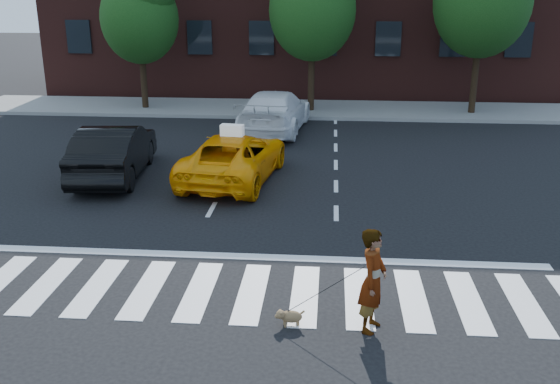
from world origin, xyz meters
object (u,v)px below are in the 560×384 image
(white_suv, at_px, (275,111))
(woman, at_px, (373,280))
(dog, at_px, (289,316))
(black_sedan, at_px, (114,151))
(tree_left, at_px, (140,9))
(taxi, at_px, (234,157))

(white_suv, xyz_separation_m, woman, (2.94, -14.44, 0.11))
(woman, distance_m, dog, 1.56)
(woman, bearing_deg, black_sedan, 60.76)
(tree_left, distance_m, taxi, 12.04)
(taxi, bearing_deg, dog, 112.72)
(taxi, distance_m, black_sedan, 3.60)
(white_suv, bearing_deg, taxi, 89.93)
(tree_left, xyz_separation_m, taxi, (5.57, -10.00, -3.75))
(tree_left, height_order, white_suv, tree_left)
(black_sedan, relative_size, white_suv, 0.87)
(white_suv, xyz_separation_m, dog, (1.56, -14.45, -0.62))
(black_sedan, height_order, white_suv, white_suv)
(tree_left, height_order, woman, tree_left)
(dog, bearing_deg, tree_left, 99.09)
(black_sedan, xyz_separation_m, dog, (5.78, -8.11, -0.62))
(taxi, height_order, white_suv, white_suv)
(dog, bearing_deg, taxi, 90.96)
(taxi, bearing_deg, white_suv, -87.90)
(black_sedan, distance_m, woman, 10.81)
(taxi, height_order, woman, woman)
(black_sedan, relative_size, dog, 9.21)
(black_sedan, distance_m, white_suv, 7.62)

